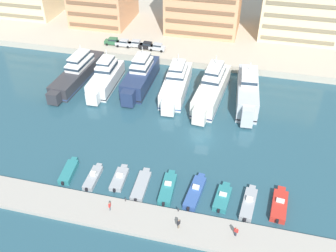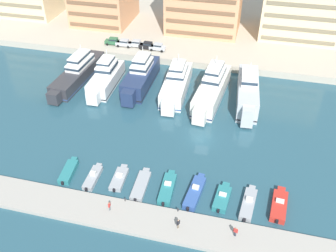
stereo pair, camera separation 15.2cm
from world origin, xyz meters
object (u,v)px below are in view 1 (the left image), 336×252
object	(u,v)px
yacht_white_center_left	(176,83)
yacht_ivory_center	(212,88)
motorboat_teal_mid_right	(223,198)
motorboat_blue_center_right	(195,192)
motorboat_grey_right	(249,203)
car_silver_left	(124,43)
yacht_navy_mid_left	(140,76)
pedestrian_far_side	(179,223)
yacht_charcoal_far_left	(78,72)
yacht_white_left	(105,77)
motorboat_teal_far_left	(69,171)
pedestrian_mid_deck	(236,231)
motorboat_grey_mid_left	(120,178)
car_green_far_left	(113,41)
motorboat_grey_center_left	(141,185)
motorboat_teal_center	(168,188)
car_silver_center	(157,47)
yacht_silver_center_right	(248,91)
motorboat_red_far_right	(279,205)
car_black_center_left	(147,45)
pedestrian_near_edge	(110,206)
motorboat_grey_left	(93,177)
car_silver_mid_left	(136,43)

from	to	relation	value
yacht_white_center_left	yacht_ivory_center	distance (m)	7.77
motorboat_teal_mid_right	motorboat_blue_center_right	bearing A→B (deg)	178.65
motorboat_grey_right	car_silver_left	size ratio (longest dim) A/B	1.73
car_silver_left	yacht_navy_mid_left	bearing A→B (deg)	-58.89
pedestrian_far_side	yacht_charcoal_far_left	bearing A→B (deg)	131.44
yacht_white_left	pedestrian_far_side	size ratio (longest dim) A/B	9.38
motorboat_teal_far_left	pedestrian_mid_deck	world-z (taller)	pedestrian_mid_deck
pedestrian_mid_deck	motorboat_grey_mid_left	bearing A→B (deg)	160.53
yacht_white_left	car_silver_left	bearing A→B (deg)	95.72
motorboat_grey_mid_left	car_green_far_left	distance (m)	47.66
motorboat_grey_center_left	motorboat_teal_center	distance (m)	4.26
yacht_white_left	car_silver_center	world-z (taller)	yacht_white_left
yacht_charcoal_far_left	yacht_silver_center_right	world-z (taller)	yacht_silver_center_right
yacht_white_left	motorboat_teal_mid_right	xyz separation A→B (m)	(29.30, -27.11, -1.76)
yacht_ivory_center	motorboat_teal_center	size ratio (longest dim) A/B	2.87
motorboat_teal_mid_right	motorboat_red_far_right	xyz separation A→B (m)	(8.33, 0.53, 0.07)
yacht_ivory_center	motorboat_teal_mid_right	bearing A→B (deg)	-77.91
yacht_navy_mid_left	car_green_far_left	bearing A→B (deg)	128.35
motorboat_blue_center_right	car_black_center_left	bearing A→B (deg)	115.04
yacht_white_left	yacht_white_center_left	size ratio (longest dim) A/B	0.87
pedestrian_near_edge	motorboat_teal_center	bearing A→B (deg)	41.67
motorboat_grey_center_left	motorboat_blue_center_right	xyz separation A→B (m)	(8.52, 0.41, 0.18)
yacht_white_left	motorboat_blue_center_right	world-z (taller)	yacht_white_left
yacht_navy_mid_left	pedestrian_mid_deck	size ratio (longest dim) A/B	10.60
pedestrian_far_side	motorboat_grey_left	bearing A→B (deg)	157.15
yacht_white_left	motorboat_blue_center_right	xyz separation A→B (m)	(25.08, -27.01, -1.69)
yacht_white_left	motorboat_grey_mid_left	distance (m)	29.83
car_silver_mid_left	car_silver_center	xyz separation A→B (m)	(5.86, -0.62, 0.00)
yacht_navy_mid_left	motorboat_red_far_right	xyz separation A→B (m)	(30.25, -28.57, -1.90)
yacht_charcoal_far_left	motorboat_grey_right	distance (m)	49.40
yacht_white_left	car_silver_mid_left	xyz separation A→B (m)	(1.38, 17.46, 0.38)
motorboat_teal_center	yacht_ivory_center	bearing A→B (deg)	84.77
pedestrian_near_edge	pedestrian_far_side	size ratio (longest dim) A/B	0.92
motorboat_blue_center_right	pedestrian_far_side	distance (m)	7.37
motorboat_grey_mid_left	car_silver_center	bearing A→B (deg)	97.21
motorboat_grey_mid_left	motorboat_grey_right	xyz separation A→B (m)	(20.44, -0.39, 0.07)
yacht_silver_center_right	motorboat_grey_mid_left	world-z (taller)	yacht_silver_center_right
motorboat_teal_center	motorboat_teal_mid_right	world-z (taller)	motorboat_teal_center
motorboat_teal_center	car_green_far_left	size ratio (longest dim) A/B	1.73
yacht_white_left	motorboat_teal_center	distance (m)	34.30
yacht_white_center_left	car_silver_center	distance (m)	17.74
car_silver_center	pedestrian_far_side	bearing A→B (deg)	-71.76
car_silver_left	motorboat_grey_right	bearing A→B (deg)	-51.77
yacht_navy_mid_left	pedestrian_mid_deck	xyz separation A→B (m)	(24.46, -35.63, -0.82)
yacht_ivory_center	car_silver_center	bearing A→B (deg)	134.85
yacht_ivory_center	motorboat_grey_mid_left	xyz separation A→B (m)	(-10.58, -27.54, -2.16)
yacht_charcoal_far_left	yacht_navy_mid_left	distance (m)	14.56
yacht_ivory_center	motorboat_red_far_right	xyz separation A→B (m)	(14.27, -27.21, -2.02)
motorboat_grey_center_left	motorboat_red_far_right	bearing A→B (deg)	2.30
yacht_white_left	car_silver_left	distance (m)	17.13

